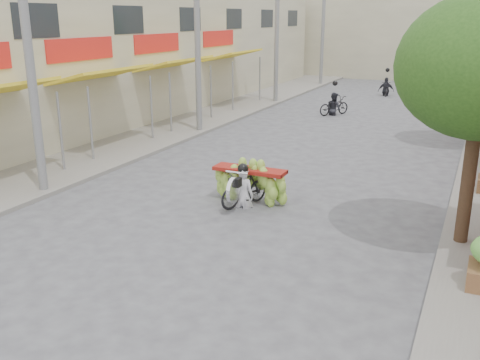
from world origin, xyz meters
name	(u,v)px	position (x,y,z in m)	size (l,w,h in m)	color
ground	(144,275)	(0.00, 0.00, 0.00)	(120.00, 120.00, 0.00)	#57575C
sidewalk_left	(200,117)	(-7.00, 15.00, 0.06)	(4.00, 60.00, 0.12)	gray
shophouse_row_left	(100,53)	(-11.98, 13.98, 3.00)	(9.77, 40.00, 6.00)	#B5AE8F
far_building	(417,33)	(0.00, 38.00, 3.50)	(20.00, 6.00, 7.00)	#B5AE8F
utility_pole_near	(28,45)	(-5.40, 3.00, 4.03)	(0.60, 0.24, 8.00)	slate
utility_pole_mid	(197,35)	(-5.40, 12.00, 4.03)	(0.60, 0.24, 8.00)	slate
utility_pole_far	(277,30)	(-5.40, 21.00, 4.03)	(0.60, 0.24, 8.00)	slate
utility_pole_back	(323,27)	(-5.40, 30.00, 4.03)	(0.60, 0.24, 8.00)	slate
banana_motorbike	(247,180)	(0.12, 4.52, 0.66)	(2.20, 1.80, 1.93)	black
bg_motorbike_a	(334,100)	(-1.32, 18.49, 0.73)	(1.45, 1.74, 1.95)	black
bg_motorbike_b	(440,92)	(3.25, 23.12, 0.84)	(1.19, 1.80, 1.95)	black
bg_motorbike_c	(387,82)	(-0.16, 26.49, 0.84)	(1.06, 1.47, 1.95)	black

